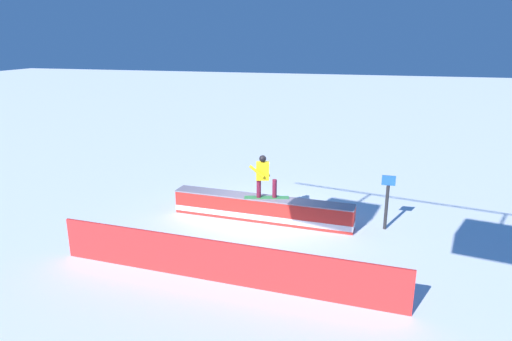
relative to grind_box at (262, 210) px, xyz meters
name	(u,v)px	position (x,y,z in m)	size (l,w,h in m)	color
ground_plane	(262,220)	(0.00, 0.00, -0.35)	(120.00, 120.00, 0.00)	white
grind_box	(262,210)	(0.00, 0.00, 0.00)	(5.87, 0.97, 0.78)	red
snowboarder	(264,175)	(-0.07, 0.03, 1.17)	(1.43, 0.64, 1.38)	#388945
safety_fence	(220,262)	(0.00, 3.97, 0.18)	(8.71, 0.06, 1.07)	red
trail_marker	(387,201)	(-3.82, -0.29, 0.57)	(0.40, 0.10, 1.71)	#262628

